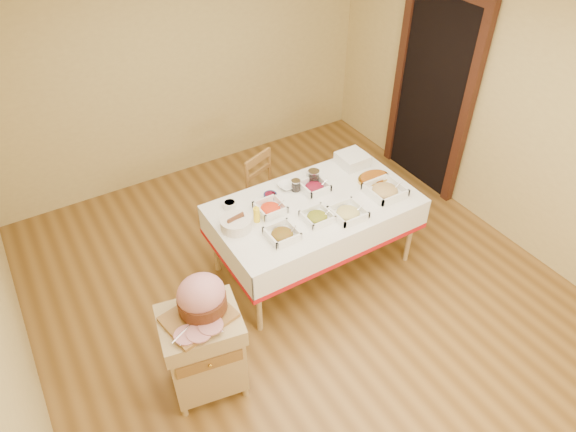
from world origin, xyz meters
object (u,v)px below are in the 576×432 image
at_px(bread_basket, 236,223).
at_px(ham_on_board, 201,299).
at_px(preserve_jar_left, 296,186).
at_px(preserve_jar_right, 314,177).
at_px(butcher_cart, 204,349).
at_px(dining_chair, 269,196).
at_px(mustard_bottle, 257,214).
at_px(dining_table, 314,217).
at_px(plate_stack, 352,159).
at_px(brass_platter, 373,178).

bearing_deg(bread_basket, ham_on_board, -130.99).
distance_m(preserve_jar_left, preserve_jar_right, 0.20).
relative_size(butcher_cart, dining_chair, 0.90).
relative_size(dining_chair, ham_on_board, 1.86).
bearing_deg(mustard_bottle, butcher_cart, -139.21).
distance_m(dining_chair, mustard_bottle, 0.85).
xyz_separation_m(butcher_cart, preserve_jar_left, (1.37, 0.94, 0.36)).
xyz_separation_m(butcher_cart, preserve_jar_right, (1.57, 0.95, 0.37)).
relative_size(dining_chair, bread_basket, 3.35).
xyz_separation_m(dining_table, mustard_bottle, (-0.56, 0.05, 0.24)).
height_order(dining_chair, plate_stack, dining_chair).
bearing_deg(mustard_bottle, preserve_jar_right, 16.46).
distance_m(dining_chair, plate_stack, 0.90).
bearing_deg(butcher_cart, ham_on_board, 38.02).
distance_m(butcher_cart, bread_basket, 1.06).
relative_size(preserve_jar_right, bread_basket, 0.51).
bearing_deg(plate_stack, bread_basket, -169.31).
distance_m(mustard_bottle, brass_platter, 1.23).
xyz_separation_m(preserve_jar_right, plate_stack, (0.50, 0.06, -0.00)).
distance_m(dining_table, preserve_jar_right, 0.38).
distance_m(dining_table, preserve_jar_left, 0.33).
bearing_deg(dining_table, plate_stack, 26.71).
relative_size(dining_table, preserve_jar_right, 13.47).
relative_size(preserve_jar_left, brass_platter, 0.34).
height_order(dining_table, brass_platter, brass_platter).
height_order(preserve_jar_left, bread_basket, bread_basket).
relative_size(dining_chair, brass_platter, 2.76).
bearing_deg(bread_basket, brass_platter, -1.99).
relative_size(butcher_cart, preserve_jar_left, 7.26).
height_order(dining_chair, preserve_jar_left, dining_chair).
height_order(dining_table, mustard_bottle, mustard_bottle).
xyz_separation_m(dining_chair, plate_stack, (0.75, -0.33, 0.36)).
relative_size(butcher_cart, plate_stack, 3.00).
xyz_separation_m(plate_stack, brass_platter, (0.01, -0.31, -0.04)).
bearing_deg(butcher_cart, preserve_jar_right, 31.13).
distance_m(dining_table, bread_basket, 0.78).
height_order(ham_on_board, mustard_bottle, ham_on_board).
relative_size(dining_table, preserve_jar_left, 16.67).
xyz_separation_m(dining_chair, preserve_jar_left, (0.06, -0.41, 0.35)).
height_order(preserve_jar_left, preserve_jar_right, preserve_jar_right).
bearing_deg(mustard_bottle, dining_chair, 52.81).
relative_size(bread_basket, brass_platter, 0.82).
height_order(butcher_cart, brass_platter, brass_platter).
distance_m(butcher_cart, dining_chair, 1.88).
bearing_deg(brass_platter, dining_chair, 139.91).
relative_size(butcher_cart, bread_basket, 3.01).
distance_m(butcher_cart, ham_on_board, 0.48).
height_order(plate_stack, brass_platter, plate_stack).
xyz_separation_m(dining_table, plate_stack, (0.65, 0.33, 0.22)).
relative_size(ham_on_board, preserve_jar_left, 4.36).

